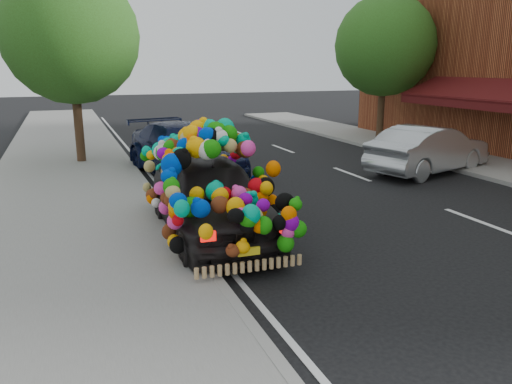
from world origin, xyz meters
The scene contains 9 objects.
ground centered at (0.00, 0.00, 0.00)m, with size 100.00×100.00×0.00m, color black.
sidewalk centered at (-4.30, 0.00, 0.06)m, with size 4.00×60.00×0.12m, color gray.
kerb centered at (-2.35, 0.00, 0.07)m, with size 0.15×60.00×0.13m, color gray.
lane_markings centered at (3.60, 0.00, 0.01)m, with size 6.00×50.00×0.01m, color silver, non-canonical shape.
tree_near_sidewalk centered at (-3.80, 9.50, 4.02)m, with size 4.20×4.20×6.13m.
tree_far_b centered at (8.00, 10.00, 3.89)m, with size 4.00×4.00×5.90m.
plush_art_car centered at (-1.80, 1.21, 1.10)m, with size 2.28×4.68×2.15m.
navy_sedan centered at (-1.05, 6.60, 0.76)m, with size 2.12×5.21×1.51m, color #0B1233.
silver_hatchback centered at (5.83, 4.36, 0.71)m, with size 1.50×4.30×1.42m, color #A7ABAE.
Camera 1 is at (-4.25, -7.48, 3.13)m, focal length 35.00 mm.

